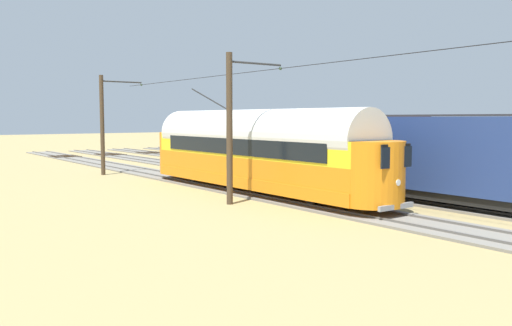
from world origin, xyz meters
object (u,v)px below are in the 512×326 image
switch_stand (326,156)px  vintage_streetcar (254,150)px  boxcar_far_siding (349,144)px  track_end_bumper (209,165)px  coach_adjacent (430,156)px  catenary_pole_mid_near (231,125)px  catenary_pole_foreground (104,123)px

switch_stand → vintage_streetcar: bearing=34.9°
boxcar_far_siding → track_end_bumper: boxcar_far_siding is taller
coach_adjacent → boxcar_far_siding: same height
switch_stand → catenary_pole_mid_near: bearing=35.2°
vintage_streetcar → catenary_pole_mid_near: (2.81, 2.08, 1.29)m
vintage_streetcar → track_end_bumper: (-4.65, -11.98, -1.87)m
boxcar_far_siding → switch_stand: 10.66m
catenary_pole_mid_near → switch_stand: bearing=-144.8°
coach_adjacent → track_end_bumper: 19.22m
catenary_pole_mid_near → track_end_bumper: catenary_pole_mid_near is taller
coach_adjacent → catenary_pole_foreground: (7.46, -20.62, 1.39)m
vintage_streetcar → catenary_pole_foreground: size_ratio=2.70×
vintage_streetcar → track_end_bumper: vintage_streetcar is taller
catenary_pole_foreground → catenary_pole_mid_near: (0.00, 15.54, 0.00)m
coach_adjacent → track_end_bumper: bearing=-90.0°
vintage_streetcar → catenary_pole_mid_near: bearing=36.5°
vintage_streetcar → switch_stand: size_ratio=14.79×
vintage_streetcar → coach_adjacent: size_ratio=1.45×
coach_adjacent → switch_stand: size_ratio=10.23×
vintage_streetcar → coach_adjacent: 8.54m
track_end_bumper → vintage_streetcar: bearing=68.8°
switch_stand → catenary_pole_foreground: bearing=-8.2°
coach_adjacent → catenary_pole_mid_near: 9.14m
boxcar_far_siding → switch_stand: (-6.21, -8.54, -1.46)m
track_end_bumper → switch_stand: bearing=174.0°
catenary_pole_foreground → switch_stand: 18.73m
catenary_pole_foreground → switch_stand: catenary_pole_foreground is taller
catenary_pole_mid_near → track_end_bumper: 16.22m
vintage_streetcar → catenary_pole_mid_near: catenary_pole_mid_near is taller
catenary_pole_foreground → switch_stand: (-18.32, 2.63, -2.85)m
boxcar_far_siding → track_end_bumper: 10.89m
boxcar_far_siding → catenary_pole_mid_near: size_ratio=1.94×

